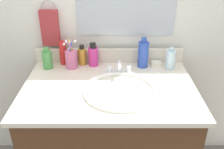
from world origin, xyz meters
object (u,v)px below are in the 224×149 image
bottle_oil_amber (82,56)px  bottle_spray_red (63,53)px  faucet (119,70)px  bottle_toner_green (47,59)px  soap_bar (156,63)px  cup_pink (71,59)px  hand_towel (50,28)px  bottle_shampoo_blue (143,54)px  bottle_soap_pink (93,56)px  bottle_gel_clear (170,59)px

bottle_oil_amber → bottle_spray_red: bottle_spray_red is taller
faucet → bottle_spray_red: bottle_spray_red is taller
bottle_toner_green → bottle_spray_red: 0.11m
bottle_oil_amber → soap_bar: size_ratio=1.98×
cup_pink → bottle_toner_green: bearing=-179.1°
hand_towel → cup_pink: size_ratio=1.18×
bottle_shampoo_blue → bottle_spray_red: 0.50m
bottle_soap_pink → soap_bar: bearing=0.7°
bottle_shampoo_blue → bottle_oil_amber: size_ratio=1.50×
bottle_soap_pink → soap_bar: size_ratio=2.30×
bottle_soap_pink → bottle_spray_red: bearing=173.5°
bottle_toner_green → bottle_soap_pink: bearing=7.7°
bottle_soap_pink → bottle_toner_green: bearing=-172.3°
bottle_shampoo_blue → cup_pink: size_ratio=1.02×
bottle_oil_amber → bottle_gel_clear: 0.54m
hand_towel → bottle_oil_amber: hand_towel is taller
bottle_shampoo_blue → cup_pink: (-0.44, -0.02, -0.03)m
hand_towel → bottle_toner_green: bearing=-96.4°
bottle_toner_green → faucet: bearing=-10.7°
hand_towel → soap_bar: bearing=-5.6°
faucet → soap_bar: faucet is taller
bottle_soap_pink → soap_bar: 0.40m
hand_towel → bottle_spray_red: (0.08, -0.05, -0.14)m
bottle_oil_amber → cup_pink: bearing=-139.6°
hand_towel → bottle_spray_red: hand_towel is taller
bottle_toner_green → bottle_oil_amber: bearing=14.8°
bottle_toner_green → bottle_oil_amber: size_ratio=1.04×
bottle_toner_green → bottle_shampoo_blue: bearing=1.8°
bottle_toner_green → bottle_gel_clear: bottle_gel_clear is taller
hand_towel → soap_bar: 0.69m
hand_towel → cup_pink: bearing=-38.2°
faucet → bottle_shampoo_blue: bearing=34.3°
soap_bar → bottle_shampoo_blue: bearing=-165.2°
faucet → hand_towel: bearing=155.9°
bottle_gel_clear → soap_bar: 0.10m
bottle_oil_amber → bottle_gel_clear: bearing=-6.2°
bottle_shampoo_blue → soap_bar: size_ratio=2.96×
faucet → bottle_gel_clear: bottle_gel_clear is taller
faucet → bottle_soap_pink: bottle_soap_pink is taller
bottle_gel_clear → soap_bar: size_ratio=2.13×
bottle_soap_pink → bottle_oil_amber: bearing=166.5°
hand_towel → soap_bar: size_ratio=3.44×
bottle_toner_green → bottle_oil_amber: 0.21m
bottle_shampoo_blue → cup_pink: bottle_shampoo_blue is taller
faucet → soap_bar: 0.27m
bottle_gel_clear → cup_pink: 0.60m
bottle_toner_green → soap_bar: 0.67m
hand_towel → bottle_shampoo_blue: 0.59m
bottle_oil_amber → hand_towel: bearing=164.8°
bottle_soap_pink → bottle_gel_clear: size_ratio=1.08×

